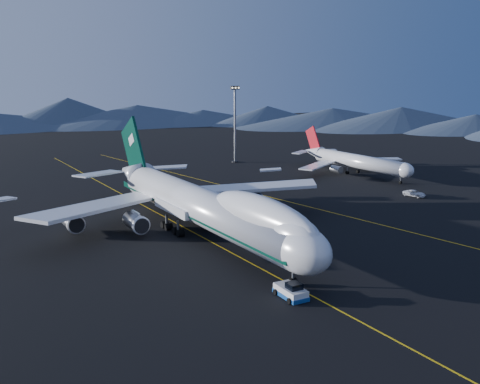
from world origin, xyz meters
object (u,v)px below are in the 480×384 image
pushback_tug (291,292)px  service_van (415,193)px  boeing_747 (201,205)px  second_jet (354,161)px  floodlight_mast (235,124)px

pushback_tug → service_van: (60.82, 31.85, 0.05)m
boeing_747 → pushback_tug: bearing=-95.1°
pushback_tug → second_jet: bearing=44.8°
second_jet → pushback_tug: bearing=-155.0°
second_jet → service_van: second_jet is taller
pushback_tug → floodlight_mast: 111.62m
pushback_tug → floodlight_mast: size_ratio=0.21×
second_jet → floodlight_mast: bearing=100.2°
boeing_747 → floodlight_mast: (48.74, 68.84, 6.77)m
floodlight_mast → pushback_tug: bearing=-117.6°
service_van → boeing_747: bearing=171.1°
service_van → floodlight_mast: (-9.43, 66.52, 11.85)m
pushback_tug → service_van: size_ratio=0.97×
boeing_747 → pushback_tug: boeing_747 is taller
pushback_tug → service_van: 68.66m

